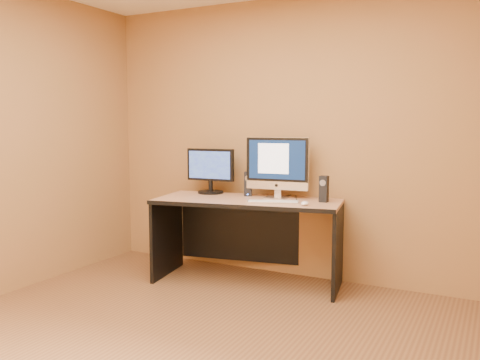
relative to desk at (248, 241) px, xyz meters
The scene contains 11 objects.
floor 1.67m from the desk, 78.93° to the right, with size 4.00×4.00×0.00m, color brown.
walls 1.87m from the desk, 78.93° to the right, with size 4.00×4.00×2.60m, color #94643B, non-canonical shape.
desk is the anchor object (origin of this frame).
imac 0.72m from the desk, 38.76° to the left, with size 0.59×0.22×0.57m, color silver, non-canonical shape.
second_monitor 0.80m from the desk, 160.44° to the left, with size 0.50×0.25×0.43m, color black, non-canonical shape.
speaker_left 0.54m from the desk, 116.85° to the left, with size 0.07×0.07×0.23m, color black, non-canonical shape.
speaker_right 0.84m from the desk, 12.98° to the left, with size 0.07×0.07×0.23m, color black, non-canonical shape.
keyboard 0.50m from the desk, 19.42° to the right, with size 0.44×0.12×0.02m, color silver.
mouse 0.71m from the desk, 10.37° to the right, with size 0.06×0.11×0.04m, color white.
cable_a 0.59m from the desk, 37.20° to the left, with size 0.01×0.01×0.23m, color black.
cable_b 0.55m from the desk, 51.92° to the left, with size 0.01×0.01×0.19m, color black.
Camera 1 is at (1.70, -2.45, 1.44)m, focal length 38.00 mm.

